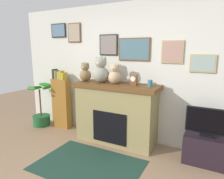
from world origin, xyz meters
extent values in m
cube|color=silver|center=(0.00, 2.00, 1.30)|extent=(5.20, 0.12, 2.60)
cube|color=brown|center=(0.11, 1.93, 1.75)|extent=(0.61, 0.02, 0.41)
cube|color=#466A77|center=(0.11, 1.91, 1.75)|extent=(0.57, 0.00, 0.37)
cube|color=brown|center=(-1.25, 1.93, 2.09)|extent=(0.33, 0.02, 0.40)
cube|color=gray|center=(-1.25, 1.91, 2.09)|extent=(0.29, 0.00, 0.36)
cube|color=black|center=(-0.42, 1.93, 1.83)|extent=(0.39, 0.02, 0.40)
cube|color=slate|center=(-0.42, 1.91, 1.83)|extent=(0.35, 0.00, 0.36)
cube|color=tan|center=(1.29, 1.93, 1.53)|extent=(0.39, 0.02, 0.28)
cube|color=#8CA69D|center=(1.29, 1.91, 1.53)|extent=(0.35, 0.00, 0.24)
cube|color=tan|center=(0.80, 1.93, 1.71)|extent=(0.37, 0.02, 0.38)
cube|color=tan|center=(0.80, 1.91, 1.71)|extent=(0.33, 0.00, 0.34)
cube|color=black|center=(-1.68, 1.93, 2.15)|extent=(0.40, 0.02, 0.30)
cube|color=slate|center=(-1.68, 1.91, 2.15)|extent=(0.36, 0.00, 0.26)
cube|color=#8F8250|center=(-0.12, 1.67, 0.53)|extent=(1.49, 0.54, 1.05)
cube|color=brown|center=(-0.12, 1.67, 1.09)|extent=(1.61, 0.60, 0.08)
cube|color=black|center=(-0.12, 1.40, 0.37)|extent=(0.67, 0.02, 0.58)
cube|color=#905F22|center=(-1.53, 1.74, 0.56)|extent=(0.42, 0.16, 1.11)
cube|color=black|center=(-1.68, 1.74, 1.22)|extent=(0.05, 0.13, 0.21)
cube|color=#9E6536|center=(-1.62, 1.74, 1.20)|extent=(0.04, 0.13, 0.19)
cube|color=#2C733B|center=(-1.58, 1.74, 1.20)|extent=(0.04, 0.13, 0.18)
cube|color=gold|center=(-1.54, 1.74, 1.19)|extent=(0.04, 0.13, 0.17)
cube|color=#B6932E|center=(-1.48, 1.74, 1.20)|extent=(0.05, 0.13, 0.18)
cube|color=gold|center=(-1.43, 1.74, 1.18)|extent=(0.05, 0.13, 0.15)
cylinder|color=#1E592D|center=(-2.04, 1.60, 0.12)|extent=(0.38, 0.38, 0.24)
cylinder|color=brown|center=(-2.04, 1.60, 0.55)|extent=(0.04, 0.04, 0.62)
ellipsoid|color=#1E7826|center=(-1.83, 1.64, 0.92)|extent=(0.18, 0.37, 0.08)
ellipsoid|color=#267925|center=(-2.05, 1.78, 0.94)|extent=(0.36, 0.12, 0.08)
ellipsoid|color=#1D751E|center=(-2.24, 1.66, 0.86)|extent=(0.20, 0.37, 0.08)
ellipsoid|color=#2E7B24|center=(-2.09, 1.42, 0.91)|extent=(0.37, 0.20, 0.08)
cube|color=black|center=(1.45, 1.64, 0.23)|extent=(0.64, 0.40, 0.45)
cube|color=black|center=(1.45, 1.64, 0.47)|extent=(0.20, 0.14, 0.04)
cube|color=black|center=(1.45, 1.64, 0.69)|extent=(0.65, 0.03, 0.40)
cube|color=black|center=(1.45, 1.62, 0.69)|extent=(0.61, 0.00, 0.36)
cube|color=#1E3D31|center=(-0.12, 0.72, 0.00)|extent=(1.60, 1.09, 0.01)
cylinder|color=teal|center=(0.52, 1.65, 1.19)|extent=(0.08, 0.08, 0.12)
cube|color=brown|center=(0.23, 1.65, 1.22)|extent=(0.12, 0.08, 0.18)
cylinder|color=white|center=(0.23, 1.61, 1.25)|extent=(0.09, 0.01, 0.09)
sphere|color=olive|center=(-0.79, 1.65, 1.25)|extent=(0.23, 0.23, 0.23)
sphere|color=olive|center=(-0.79, 1.65, 1.42)|extent=(0.17, 0.17, 0.17)
sphere|color=olive|center=(-0.85, 1.65, 1.47)|extent=(0.06, 0.06, 0.06)
sphere|color=olive|center=(-0.74, 1.65, 1.47)|extent=(0.06, 0.06, 0.06)
sphere|color=beige|center=(-0.79, 1.58, 1.41)|extent=(0.05, 0.05, 0.05)
sphere|color=gray|center=(-0.43, 1.65, 1.28)|extent=(0.30, 0.30, 0.30)
sphere|color=gray|center=(-0.43, 1.65, 1.51)|extent=(0.22, 0.22, 0.22)
sphere|color=gray|center=(-0.51, 1.65, 1.58)|extent=(0.08, 0.08, 0.08)
sphere|color=gray|center=(-0.36, 1.65, 1.58)|extent=(0.08, 0.08, 0.08)
sphere|color=beige|center=(-0.43, 1.56, 1.50)|extent=(0.07, 0.07, 0.07)
sphere|color=tan|center=(-0.14, 1.65, 1.25)|extent=(0.23, 0.23, 0.23)
sphere|color=tan|center=(-0.14, 1.65, 1.42)|extent=(0.17, 0.17, 0.17)
sphere|color=tan|center=(-0.20, 1.65, 1.47)|extent=(0.06, 0.06, 0.06)
sphere|color=tan|center=(-0.08, 1.65, 1.47)|extent=(0.06, 0.06, 0.06)
sphere|color=beige|center=(-0.14, 1.58, 1.42)|extent=(0.05, 0.05, 0.05)
camera|label=1|loc=(1.50, -1.58, 1.76)|focal=32.20mm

